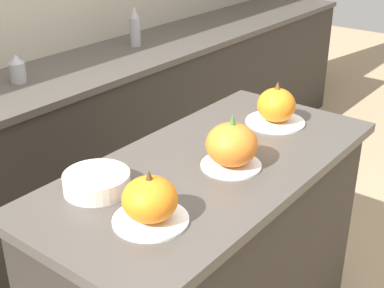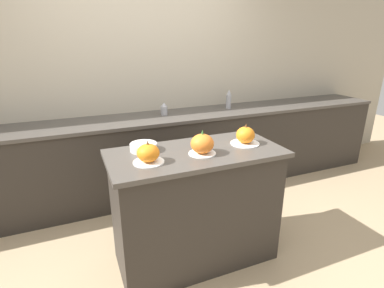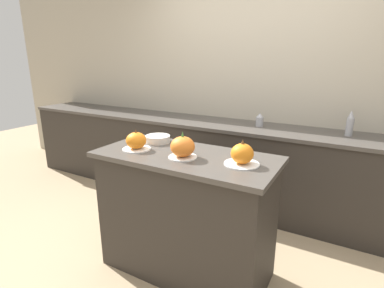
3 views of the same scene
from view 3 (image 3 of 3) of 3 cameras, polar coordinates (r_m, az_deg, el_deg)
name	(u,v)px [view 3 (image 3 of 3)]	position (r m, az deg, el deg)	size (l,w,h in m)	color
ground_plane	(186,268)	(2.58, -1.11, -22.56)	(12.00, 12.00, 0.00)	tan
wall_back	(256,91)	(3.44, 12.03, 9.78)	(8.00, 0.06, 2.50)	#B2A893
kitchen_island	(186,214)	(2.31, -1.17, -13.24)	(1.30, 0.62, 0.95)	#2D2823
back_counter	(242,167)	(3.31, 9.48, -4.34)	(6.00, 0.60, 0.93)	#2D2823
pumpkin_cake_left	(136,141)	(2.25, -10.58, 0.50)	(0.21, 0.21, 0.16)	white
pumpkin_cake_center	(183,147)	(2.03, -1.80, -0.64)	(0.20, 0.20, 0.18)	white
pumpkin_cake_right	(242,155)	(1.93, 9.56, -2.03)	(0.23, 0.23, 0.17)	white
bottle_tall	(350,124)	(3.04, 27.88, 3.44)	(0.06, 0.06, 0.23)	#99999E
bottle_short	(260,120)	(3.17, 12.75, 4.49)	(0.08, 0.08, 0.14)	#99999E
mixing_bowl	(158,139)	(2.42, -6.54, 0.96)	(0.20, 0.20, 0.06)	beige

